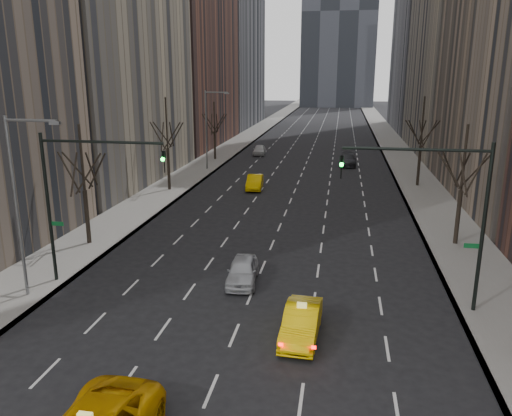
% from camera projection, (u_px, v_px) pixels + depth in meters
% --- Properties ---
extents(sidewalk_left, '(4.50, 320.00, 0.15)m').
position_uv_depth(sidewalk_left, '(240.00, 141.00, 82.72)').
color(sidewalk_left, slate).
rests_on(sidewalk_left, ground).
extents(sidewalk_right, '(4.50, 320.00, 0.15)m').
position_uv_depth(sidewalk_right, '(392.00, 145.00, 78.74)').
color(sidewalk_right, slate).
rests_on(sidewalk_right, ground).
extents(tree_lw_b, '(3.36, 3.50, 7.82)m').
position_uv_depth(tree_lw_b, '(85.00, 190.00, 32.25)').
color(tree_lw_b, black).
rests_on(tree_lw_b, ground).
extents(tree_lw_c, '(3.36, 3.50, 8.74)m').
position_uv_depth(tree_lw_c, '(168.00, 149.00, 47.39)').
color(tree_lw_c, black).
rests_on(tree_lw_c, ground).
extents(tree_lw_d, '(3.36, 3.50, 7.36)m').
position_uv_depth(tree_lw_d, '(215.00, 133.00, 64.64)').
color(tree_lw_d, black).
rests_on(tree_lw_d, ground).
extents(tree_rw_b, '(3.36, 3.50, 7.82)m').
position_uv_depth(tree_rw_b, '(461.00, 191.00, 32.16)').
color(tree_rw_b, black).
rests_on(tree_rw_b, ground).
extents(tree_rw_c, '(3.36, 3.50, 8.74)m').
position_uv_depth(tree_rw_c, '(421.00, 147.00, 49.20)').
color(tree_rw_c, black).
rests_on(tree_rw_c, ground).
extents(traffic_mast_left, '(6.69, 0.39, 8.00)m').
position_uv_depth(traffic_mast_left, '(76.00, 185.00, 25.61)').
color(traffic_mast_left, black).
rests_on(traffic_mast_left, ground).
extents(traffic_mast_right, '(6.69, 0.39, 8.00)m').
position_uv_depth(traffic_mast_right, '(447.00, 200.00, 22.65)').
color(traffic_mast_right, black).
rests_on(traffic_mast_right, ground).
extents(streetlight_near, '(2.83, 0.22, 9.00)m').
position_uv_depth(streetlight_near, '(21.00, 190.00, 23.95)').
color(streetlight_near, slate).
rests_on(streetlight_near, ground).
extents(streetlight_far, '(2.83, 0.22, 9.00)m').
position_uv_depth(streetlight_far, '(209.00, 122.00, 57.25)').
color(streetlight_far, slate).
rests_on(streetlight_far, ground).
extents(taxi_sedan, '(1.66, 4.27, 1.39)m').
position_uv_depth(taxi_sedan, '(301.00, 322.00, 21.44)').
color(taxi_sedan, yellow).
rests_on(taxi_sedan, ground).
extents(silver_sedan_ahead, '(1.90, 4.03, 1.33)m').
position_uv_depth(silver_sedan_ahead, '(243.00, 271.00, 27.10)').
color(silver_sedan_ahead, '#AEB1B7').
rests_on(silver_sedan_ahead, ground).
extents(far_taxi, '(1.79, 4.30, 1.38)m').
position_uv_depth(far_taxi, '(255.00, 182.00, 49.03)').
color(far_taxi, '#EBB704').
rests_on(far_taxi, ground).
extents(far_suv_grey, '(2.12, 4.99, 1.43)m').
position_uv_depth(far_suv_grey, '(348.00, 160.00, 61.60)').
color(far_suv_grey, '#2A2A2E').
rests_on(far_suv_grey, ground).
extents(far_car_white, '(1.95, 4.14, 1.37)m').
position_uv_depth(far_car_white, '(259.00, 150.00, 69.64)').
color(far_car_white, silver).
rests_on(far_car_white, ground).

